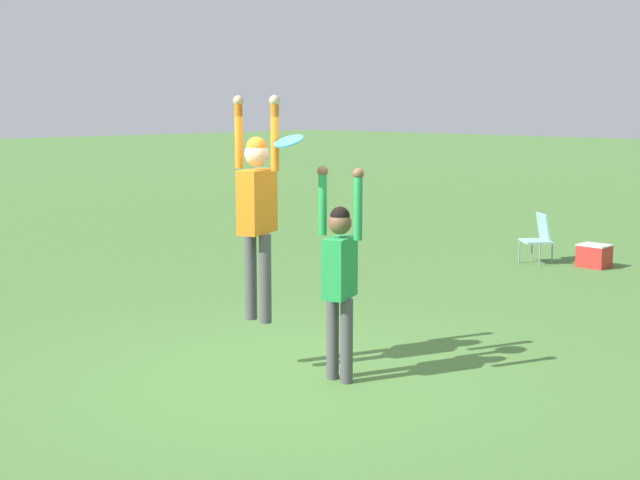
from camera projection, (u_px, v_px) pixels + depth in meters
The scene contains 6 objects.
ground_plane at pixel (289, 373), 8.74m from camera, with size 120.00×120.00×0.00m, color #4C7A38.
person_jumping at pixel (257, 202), 8.62m from camera, with size 0.63×0.52×2.20m.
person_defending at pixel (340, 270), 8.35m from camera, with size 0.56×0.45×2.04m.
frisbee at pixel (289, 141), 8.19m from camera, with size 0.28×0.26×0.12m.
camping_chair_2 at pixel (539, 235), 14.79m from camera, with size 0.64×0.72×0.82m.
cooler_box at pixel (594, 256), 14.42m from camera, with size 0.47×0.39×0.37m.
Camera 1 is at (6.17, -5.77, 2.61)m, focal length 50.00 mm.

